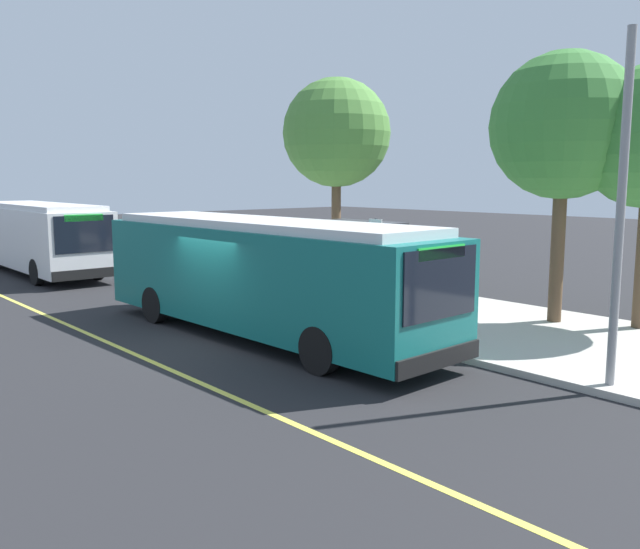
{
  "coord_description": "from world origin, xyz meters",
  "views": [
    {
      "loc": [
        13.69,
        -8.61,
        3.9
      ],
      "look_at": [
        2.45,
        1.21,
        1.77
      ],
      "focal_mm": 37.12,
      "sensor_mm": 36.0,
      "label": 1
    }
  ],
  "objects_px": {
    "transit_bus_main": "(262,273)",
    "pedestrian_commuter": "(328,273)",
    "waiting_bench": "(360,284)",
    "route_sign_post": "(375,257)",
    "transit_bus_second": "(40,236)"
  },
  "relations": [
    {
      "from": "transit_bus_main",
      "to": "pedestrian_commuter",
      "type": "bearing_deg",
      "value": 113.92
    },
    {
      "from": "waiting_bench",
      "to": "route_sign_post",
      "type": "height_order",
      "value": "route_sign_post"
    },
    {
      "from": "transit_bus_second",
      "to": "transit_bus_main",
      "type": "bearing_deg",
      "value": 1.1
    },
    {
      "from": "transit_bus_second",
      "to": "route_sign_post",
      "type": "bearing_deg",
      "value": 9.46
    },
    {
      "from": "transit_bus_main",
      "to": "transit_bus_second",
      "type": "height_order",
      "value": "same"
    },
    {
      "from": "transit_bus_second",
      "to": "pedestrian_commuter",
      "type": "height_order",
      "value": "transit_bus_second"
    },
    {
      "from": "transit_bus_main",
      "to": "transit_bus_second",
      "type": "bearing_deg",
      "value": -178.9
    },
    {
      "from": "transit_bus_second",
      "to": "pedestrian_commuter",
      "type": "bearing_deg",
      "value": 16.28
    },
    {
      "from": "transit_bus_main",
      "to": "pedestrian_commuter",
      "type": "distance_m",
      "value": 4.07
    },
    {
      "from": "transit_bus_main",
      "to": "transit_bus_second",
      "type": "xyz_separation_m",
      "value": [
        -15.28,
        -0.29,
        -0.0
      ]
    },
    {
      "from": "route_sign_post",
      "to": "waiting_bench",
      "type": "bearing_deg",
      "value": 141.04
    },
    {
      "from": "transit_bus_main",
      "to": "route_sign_post",
      "type": "xyz_separation_m",
      "value": [
        1.51,
        2.5,
        0.34
      ]
    },
    {
      "from": "pedestrian_commuter",
      "to": "waiting_bench",
      "type": "bearing_deg",
      "value": 91.17
    },
    {
      "from": "transit_bus_second",
      "to": "waiting_bench",
      "type": "bearing_deg",
      "value": 21.5
    },
    {
      "from": "waiting_bench",
      "to": "pedestrian_commuter",
      "type": "bearing_deg",
      "value": -88.83
    }
  ]
}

